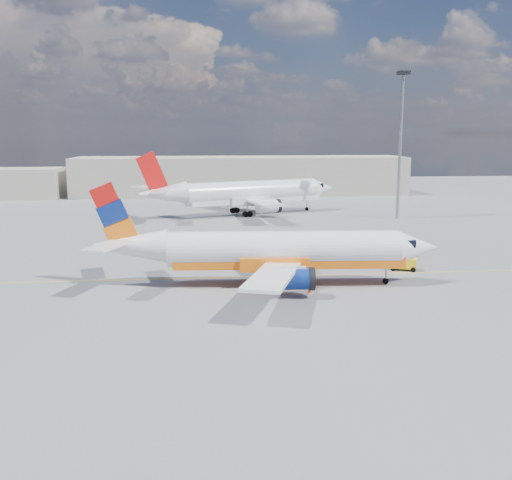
{
  "coord_description": "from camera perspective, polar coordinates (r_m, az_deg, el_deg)",
  "views": [
    {
      "loc": [
        -4.25,
        -47.68,
        13.02
      ],
      "look_at": [
        0.87,
        2.67,
        3.5
      ],
      "focal_mm": 40.0,
      "sensor_mm": 36.0,
      "label": 1
    }
  ],
  "objects": [
    {
      "name": "floodlight_mast",
      "position": [
        89.83,
        14.28,
        10.44
      ],
      "size": [
        1.61,
        1.61,
        22.02
      ],
      "color": "gray",
      "rests_on": "ground"
    },
    {
      "name": "second_jet",
      "position": [
        91.96,
        -0.97,
        4.69
      ],
      "size": [
        34.19,
        25.89,
        10.42
      ],
      "rotation": [
        0.0,
        0.0,
        0.35
      ],
      "color": "white",
      "rests_on": "ground"
    },
    {
      "name": "taxi_line",
      "position": [
        52.49,
        -0.98,
        -3.7
      ],
      "size": [
        70.0,
        0.15,
        0.01
      ],
      "primitive_type": "cube",
      "color": "yellow",
      "rests_on": "ground"
    },
    {
      "name": "traffic_cone",
      "position": [
        47.33,
        5.43,
        -5.02
      ],
      "size": [
        0.4,
        0.4,
        0.57
      ],
      "color": "white",
      "rests_on": "ground"
    },
    {
      "name": "gse_tug",
      "position": [
        56.73,
        14.45,
        -2.1
      ],
      "size": [
        2.76,
        2.28,
        1.74
      ],
      "rotation": [
        0.0,
        0.0,
        -0.39
      ],
      "color": "black",
      "rests_on": "ground"
    },
    {
      "name": "main_jet",
      "position": [
        49.05,
        1.69,
        -1.1
      ],
      "size": [
        30.04,
        23.72,
        9.1
      ],
      "rotation": [
        0.0,
        0.0,
        -0.06
      ],
      "color": "white",
      "rests_on": "ground"
    },
    {
      "name": "terminal_main",
      "position": [
        123.36,
        -1.5,
        6.46
      ],
      "size": [
        70.0,
        14.0,
        8.0
      ],
      "primitive_type": "cube",
      "color": "#B3AC9A",
      "rests_on": "ground"
    },
    {
      "name": "ground",
      "position": [
        49.61,
        -0.69,
        -4.56
      ],
      "size": [
        240.0,
        240.0,
        0.0
      ],
      "primitive_type": "plane",
      "color": "slate",
      "rests_on": "ground"
    }
  ]
}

